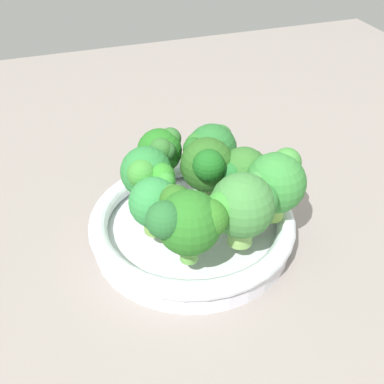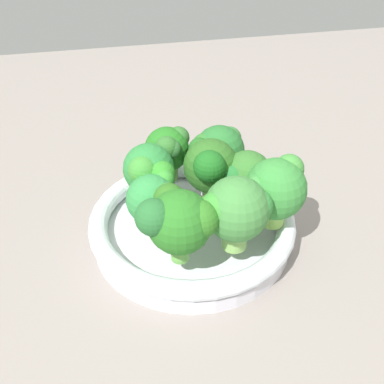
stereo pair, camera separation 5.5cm
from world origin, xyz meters
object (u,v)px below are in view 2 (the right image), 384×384
broccoli_floret_1 (218,150)px  broccoli_floret_3 (247,178)px  broccoli_floret_7 (210,166)px  broccoli_floret_0 (178,220)px  broccoli_floret_6 (275,188)px  broccoli_floret_4 (149,170)px  bowl (192,226)px  broccoli_floret_8 (236,210)px  broccoli_floret_5 (168,149)px  broccoli_floret_2 (154,199)px

broccoli_floret_1 → broccoli_floret_3: (1.77, -5.81, -0.42)cm
broccoli_floret_7 → broccoli_floret_0: bearing=-120.4°
broccoli_floret_1 → broccoli_floret_6: (3.74, -9.56, 0.50)cm
broccoli_floret_1 → broccoli_floret_3: size_ratio=1.08×
broccoli_floret_4 → broccoli_floret_7: size_ratio=0.95×
broccoli_floret_1 → broccoli_floret_3: 6.09cm
bowl → broccoli_floret_1: bearing=54.0°
broccoli_floret_1 → broccoli_floret_8: broccoli_floret_8 is taller
broccoli_floret_1 → broccoli_floret_6: broccoli_floret_6 is taller
broccoli_floret_0 → broccoli_floret_8: (5.88, 0.55, -0.19)cm
broccoli_floret_1 → broccoli_floret_4: (-8.86, -3.41, 0.57)cm
broccoli_floret_3 → broccoli_floret_7: 4.28cm
broccoli_floret_5 → broccoli_floret_6: size_ratio=0.87×
bowl → broccoli_floret_6: (8.30, -3.29, 6.54)cm
broccoli_floret_6 → broccoli_floret_8: bearing=-150.3°
broccoli_floret_1 → broccoli_floret_5: bearing=169.6°
broccoli_floret_3 → broccoli_floret_4: broccoli_floret_4 is taller
broccoli_floret_3 → broccoli_floret_8: (-3.20, -6.70, 1.11)cm
broccoli_floret_2 → broccoli_floret_8: bearing=-31.8°
broccoli_floret_7 → broccoli_floret_1: bearing=63.6°
broccoli_floret_1 → broccoli_floret_3: bearing=-73.0°
broccoli_floret_5 → broccoli_floret_8: bearing=-71.7°
bowl → broccoli_floret_3: 8.47cm
broccoli_floret_4 → broccoli_floret_0: bearing=-80.9°
broccoli_floret_0 → broccoli_floret_1: broccoli_floret_0 is taller
broccoli_floret_5 → bowl: bearing=-79.4°
bowl → broccoli_floret_7: broccoli_floret_7 is taller
broccoli_floret_6 → broccoli_floret_5: bearing=132.3°
broccoli_floret_0 → broccoli_floret_6: bearing=17.6°
broccoli_floret_6 → broccoli_floret_3: bearing=117.7°
broccoli_floret_5 → broccoli_floret_8: 14.34cm
broccoli_floret_2 → broccoli_floret_6: (12.68, -1.70, 0.77)cm
broccoli_floret_7 → broccoli_floret_8: size_ratio=0.96×
broccoli_floret_6 → broccoli_floret_8: broccoli_floret_8 is taller
broccoli_floret_7 → broccoli_floret_8: bearing=-86.3°
broccoli_floret_6 → bowl: bearing=158.4°
bowl → broccoli_floret_5: size_ratio=3.44×
broccoli_floret_3 → broccoli_floret_7: broccoli_floret_7 is taller
broccoli_floret_1 → broccoli_floret_7: size_ratio=0.90×
broccoli_floret_1 → broccoli_floret_7: (-1.97, -3.97, 0.54)cm
broccoli_floret_0 → broccoli_floret_4: bearing=99.1°
broccoli_floret_0 → broccoli_floret_3: size_ratio=1.22×
broccoli_floret_0 → broccoli_floret_2: (-1.64, 5.20, -1.15)cm
broccoli_floret_8 → bowl: bearing=116.6°
broccoli_floret_2 → bowl: bearing=19.9°
broccoli_floret_3 → broccoli_floret_1: bearing=107.0°
broccoli_floret_8 → broccoli_floret_0: bearing=-174.7°
broccoli_floret_2 → broccoli_floret_5: broccoli_floret_5 is taller
broccoli_floret_8 → broccoli_floret_1: bearing=83.5°
broccoli_floret_2 → broccoli_floret_5: 9.45cm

